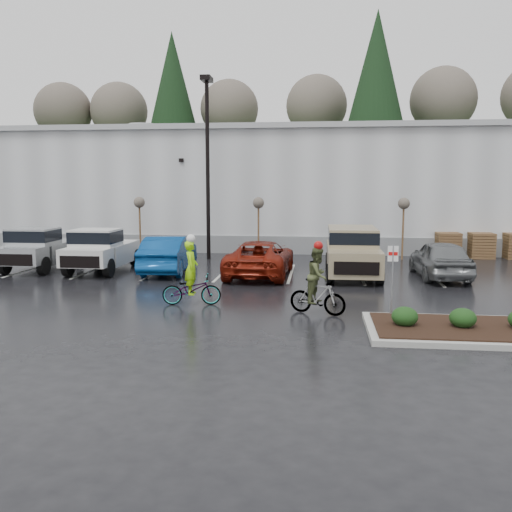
# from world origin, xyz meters

# --- Properties ---
(ground) EXTENTS (120.00, 120.00, 0.00)m
(ground) POSITION_xyz_m (0.00, 0.00, 0.00)
(ground) COLOR black
(ground) RESTS_ON ground
(warehouse) EXTENTS (60.50, 15.50, 7.20)m
(warehouse) POSITION_xyz_m (0.00, 21.99, 3.65)
(warehouse) COLOR #ACAFB1
(warehouse) RESTS_ON ground
(wooded_ridge) EXTENTS (80.00, 25.00, 6.00)m
(wooded_ridge) POSITION_xyz_m (0.00, 45.00, 3.00)
(wooded_ridge) COLOR #193516
(wooded_ridge) RESTS_ON ground
(lamppost) EXTENTS (0.50, 1.00, 9.22)m
(lamppost) POSITION_xyz_m (-4.00, 12.00, 5.69)
(lamppost) COLOR black
(lamppost) RESTS_ON ground
(sapling_west) EXTENTS (0.60, 0.60, 3.20)m
(sapling_west) POSITION_xyz_m (-8.00, 13.00, 2.73)
(sapling_west) COLOR #502D20
(sapling_west) RESTS_ON ground
(sapling_mid) EXTENTS (0.60, 0.60, 3.20)m
(sapling_mid) POSITION_xyz_m (-1.50, 13.00, 2.73)
(sapling_mid) COLOR #502D20
(sapling_mid) RESTS_ON ground
(sapling_east) EXTENTS (0.60, 0.60, 3.20)m
(sapling_east) POSITION_xyz_m (6.00, 13.00, 2.73)
(sapling_east) COLOR #502D20
(sapling_east) RESTS_ON ground
(pallet_stack_a) EXTENTS (1.20, 1.20, 1.35)m
(pallet_stack_a) POSITION_xyz_m (8.50, 14.00, 0.68)
(pallet_stack_a) COLOR #502D20
(pallet_stack_a) RESTS_ON ground
(pallet_stack_b) EXTENTS (1.20, 1.20, 1.35)m
(pallet_stack_b) POSITION_xyz_m (10.20, 14.00, 0.68)
(pallet_stack_b) COLOR #502D20
(pallet_stack_b) RESTS_ON ground
(shrub_a) EXTENTS (0.70, 0.70, 0.52)m
(shrub_a) POSITION_xyz_m (4.00, -1.00, 0.41)
(shrub_a) COLOR black
(shrub_a) RESTS_ON curb_island
(shrub_b) EXTENTS (0.70, 0.70, 0.52)m
(shrub_b) POSITION_xyz_m (5.50, -1.00, 0.41)
(shrub_b) COLOR black
(shrub_b) RESTS_ON curb_island
(fire_lane_sign) EXTENTS (0.30, 0.05, 2.20)m
(fire_lane_sign) POSITION_xyz_m (3.80, 0.20, 1.41)
(fire_lane_sign) COLOR gray
(fire_lane_sign) RESTS_ON ground
(pickup_silver) EXTENTS (2.10, 5.20, 1.96)m
(pickup_silver) POSITION_xyz_m (-11.01, 8.20, 0.98)
(pickup_silver) COLOR #A5A9AC
(pickup_silver) RESTS_ON ground
(pickup_white) EXTENTS (2.10, 5.20, 1.96)m
(pickup_white) POSITION_xyz_m (-7.99, 7.95, 0.98)
(pickup_white) COLOR silver
(pickup_white) RESTS_ON ground
(car_blue) EXTENTS (2.03, 5.05, 1.63)m
(car_blue) POSITION_xyz_m (-4.94, 7.80, 0.82)
(car_blue) COLOR navy
(car_blue) RESTS_ON ground
(car_red) EXTENTS (2.73, 5.53, 1.51)m
(car_red) POSITION_xyz_m (-0.80, 7.36, 0.75)
(car_red) COLOR maroon
(car_red) RESTS_ON ground
(suv_tan) EXTENTS (2.20, 5.10, 2.06)m
(suv_tan) POSITION_xyz_m (3.12, 7.51, 1.03)
(suv_tan) COLOR gray
(suv_tan) RESTS_ON ground
(car_grey) EXTENTS (2.02, 4.74, 1.60)m
(car_grey) POSITION_xyz_m (6.76, 7.67, 0.80)
(car_grey) COLOR slate
(car_grey) RESTS_ON ground
(cyclist_hivis) EXTENTS (1.98, 0.92, 2.31)m
(cyclist_hivis) POSITION_xyz_m (-2.42, 1.50, 0.72)
(cyclist_hivis) COLOR #3F3F44
(cyclist_hivis) RESTS_ON ground
(cyclist_olive) EXTENTS (1.79, 1.08, 2.23)m
(cyclist_olive) POSITION_xyz_m (1.67, 0.67, 0.82)
(cyclist_olive) COLOR #3F3F44
(cyclist_olive) RESTS_ON ground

